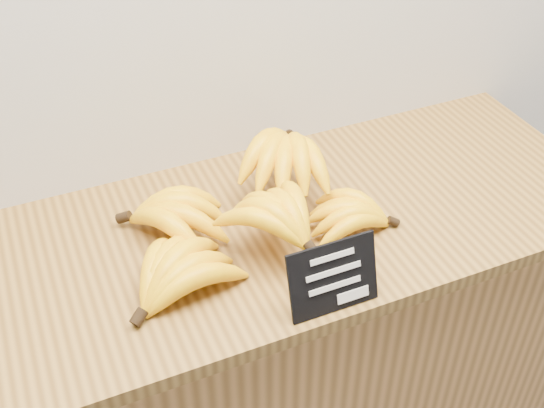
{
  "coord_description": "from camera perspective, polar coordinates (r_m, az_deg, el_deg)",
  "views": [
    {
      "loc": [
        -0.39,
        1.83,
        1.78
      ],
      "look_at": [
        -0.02,
        2.7,
        1.02
      ],
      "focal_mm": 45.0,
      "sensor_mm": 36.0,
      "label": 1
    }
  ],
  "objects": [
    {
      "name": "banana_pile",
      "position": [
        1.25,
        -2.55,
        -0.63
      ],
      "size": [
        0.54,
        0.38,
        0.13
      ],
      "color": "yellow",
      "rests_on": "counter_top"
    },
    {
      "name": "counter",
      "position": [
        1.66,
        -0.71,
        -14.48
      ],
      "size": [
        1.49,
        0.5,
        0.9
      ],
      "primitive_type": "cube",
      "color": "#AB7637",
      "rests_on": "ground"
    },
    {
      "name": "chalkboard_sign",
      "position": [
        1.12,
        5.16,
        -6.15
      ],
      "size": [
        0.16,
        0.04,
        0.12
      ],
      "primitive_type": "cube",
      "rotation": [
        -0.3,
        0.0,
        0.0
      ],
      "color": "black",
      "rests_on": "counter_top"
    },
    {
      "name": "counter_top",
      "position": [
        1.32,
        -0.86,
        -2.3
      ],
      "size": [
        1.42,
        0.54,
        0.03
      ],
      "primitive_type": "cube",
      "color": "olive",
      "rests_on": "counter"
    }
  ]
}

